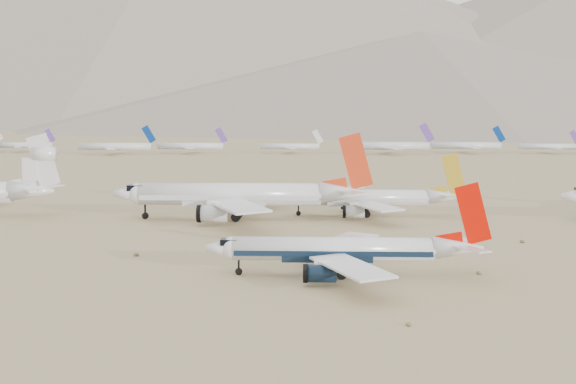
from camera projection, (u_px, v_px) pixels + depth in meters
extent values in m
plane|color=#937D55|center=(316.00, 275.00, 119.41)|extent=(7000.00, 7000.00, 0.00)
cylinder|color=silver|center=(333.00, 249.00, 118.64)|extent=(29.80, 3.52, 3.52)
cube|color=black|center=(333.00, 252.00, 118.69)|extent=(29.20, 3.58, 0.79)
sphere|color=silver|center=(233.00, 248.00, 119.24)|extent=(3.52, 3.52, 3.52)
cube|color=black|center=(229.00, 242.00, 119.17)|extent=(2.47, 2.29, 0.88)
cone|color=silver|center=(458.00, 248.00, 117.87)|extent=(7.45, 3.52, 3.52)
cube|color=silver|center=(351.00, 267.00, 108.22)|extent=(11.51, 18.14, 0.55)
cube|color=silver|center=(472.00, 249.00, 114.36)|extent=(4.73, 6.18, 0.21)
cylinder|color=black|center=(322.00, 273.00, 111.66)|extent=(4.14, 2.54, 2.54)
cube|color=silver|center=(346.00, 241.00, 129.00)|extent=(11.51, 18.14, 0.55)
cube|color=silver|center=(464.00, 241.00, 121.17)|extent=(4.73, 6.18, 0.21)
cylinder|color=black|center=(322.00, 255.00, 126.21)|extent=(4.14, 2.54, 2.54)
cube|color=#C70A00|center=(473.00, 213.00, 117.26)|extent=(5.65, 0.28, 9.31)
cylinder|color=black|center=(239.00, 271.00, 119.57)|extent=(1.06, 0.44, 1.06)
cylinder|color=black|center=(341.00, 274.00, 116.48)|extent=(1.48, 0.88, 1.48)
cylinder|color=black|center=(341.00, 268.00, 121.38)|extent=(1.48, 0.88, 1.48)
cylinder|color=silver|center=(361.00, 198.00, 185.17)|extent=(30.81, 3.74, 3.74)
cube|color=silver|center=(361.00, 200.00, 185.22)|extent=(30.19, 3.80, 0.84)
sphere|color=silver|center=(294.00, 197.00, 185.79)|extent=(3.74, 3.74, 3.74)
cube|color=black|center=(292.00, 193.00, 185.71)|extent=(2.62, 2.43, 0.94)
cone|color=silver|center=(444.00, 197.00, 184.37)|extent=(7.70, 3.74, 3.74)
cube|color=silver|center=(374.00, 206.00, 174.35)|extent=(11.90, 18.75, 0.58)
cube|color=silver|center=(453.00, 196.00, 180.73)|extent=(4.89, 6.39, 0.22)
cylinder|color=silver|center=(355.00, 212.00, 177.90)|extent=(4.28, 2.70, 2.70)
cube|color=silver|center=(368.00, 195.00, 195.93)|extent=(11.90, 18.75, 0.58)
cube|color=silver|center=(448.00, 193.00, 187.79)|extent=(4.89, 6.39, 0.22)
cylinder|color=silver|center=(352.00, 204.00, 193.05)|extent=(4.28, 2.70, 2.70)
cube|color=gold|center=(454.00, 174.00, 183.73)|extent=(5.84, 0.30, 9.62)
cylinder|color=black|center=(298.00, 213.00, 186.14)|extent=(1.12, 0.47, 1.12)
cylinder|color=black|center=(367.00, 214.00, 182.87)|extent=(1.57, 0.94, 1.57)
cylinder|color=black|center=(366.00, 211.00, 188.08)|extent=(1.57, 0.94, 1.57)
cylinder|color=silver|center=(230.00, 194.00, 179.17)|extent=(40.86, 4.99, 4.99)
cube|color=silver|center=(230.00, 197.00, 179.23)|extent=(40.04, 5.07, 1.12)
sphere|color=silver|center=(139.00, 194.00, 179.99)|extent=(4.99, 4.99, 4.99)
cube|color=black|center=(136.00, 188.00, 179.88)|extent=(3.50, 3.25, 1.25)
cone|color=silver|center=(343.00, 193.00, 178.11)|extent=(10.22, 4.99, 4.99)
cube|color=silver|center=(237.00, 206.00, 164.80)|extent=(15.78, 24.87, 0.77)
cube|color=silver|center=(353.00, 192.00, 173.27)|extent=(6.49, 8.48, 0.30)
cylinder|color=silver|center=(214.00, 214.00, 169.52)|extent=(5.68, 3.60, 3.60)
cube|color=silver|center=(250.00, 191.00, 193.46)|extent=(15.78, 24.87, 0.77)
cube|color=silver|center=(351.00, 188.00, 182.66)|extent=(6.49, 8.48, 0.30)
cylinder|color=silver|center=(225.00, 203.00, 189.64)|extent=(5.68, 3.60, 3.60)
cube|color=red|center=(356.00, 161.00, 177.26)|extent=(7.74, 0.40, 12.76)
cylinder|color=black|center=(145.00, 216.00, 180.46)|extent=(1.50, 0.62, 1.50)
cylinder|color=black|center=(236.00, 217.00, 176.11)|extent=(2.10, 1.25, 2.10)
cylinder|color=black|center=(239.00, 213.00, 183.06)|extent=(2.10, 1.25, 2.10)
cone|color=silver|center=(32.00, 191.00, 184.06)|extent=(10.14, 4.86, 4.86)
cube|color=silver|center=(33.00, 190.00, 179.27)|extent=(6.44, 8.42, 0.29)
cube|color=silver|center=(47.00, 186.00, 188.56)|extent=(6.44, 8.42, 0.29)
cube|color=silver|center=(43.00, 161.00, 183.22)|extent=(7.69, 0.39, 12.66)
cylinder|color=silver|center=(44.00, 154.00, 183.05)|extent=(5.07, 3.15, 3.15)
cylinder|color=silver|center=(24.00, 145.00, 461.67)|extent=(33.24, 3.29, 3.29)
cube|color=#5F3A99|center=(50.00, 135.00, 460.46)|extent=(6.62, 0.33, 8.34)
cube|color=silver|center=(18.00, 147.00, 453.17)|extent=(8.76, 15.30, 0.33)
cube|color=silver|center=(29.00, 145.00, 470.27)|extent=(8.76, 15.30, 0.33)
cylinder|color=silver|center=(115.00, 146.00, 437.13)|extent=(40.14, 3.97, 3.97)
cube|color=navy|center=(149.00, 134.00, 435.67)|extent=(8.00, 0.40, 10.07)
cube|color=silver|center=(110.00, 148.00, 426.86)|extent=(10.58, 18.48, 0.40)
cube|color=silver|center=(119.00, 147.00, 447.51)|extent=(10.58, 18.48, 0.40)
cylinder|color=silver|center=(191.00, 146.00, 445.26)|extent=(36.56, 3.61, 3.61)
cube|color=#5F3A99|center=(221.00, 135.00, 443.93)|extent=(7.28, 0.36, 9.17)
cube|color=silver|center=(188.00, 148.00, 435.91)|extent=(9.63, 16.83, 0.36)
cube|color=silver|center=(193.00, 146.00, 454.72)|extent=(9.63, 16.83, 0.36)
cylinder|color=silver|center=(290.00, 146.00, 446.37)|extent=(32.95, 3.26, 3.26)
cube|color=silver|center=(318.00, 136.00, 445.17)|extent=(6.56, 0.33, 8.26)
cube|color=silver|center=(289.00, 148.00, 437.94)|extent=(8.68, 15.17, 0.33)
cube|color=silver|center=(290.00, 147.00, 454.89)|extent=(8.68, 15.17, 0.33)
cylinder|color=silver|center=(389.00, 146.00, 439.19)|extent=(44.10, 4.36, 4.36)
cube|color=#5F3A99|center=(427.00, 133.00, 437.59)|extent=(8.78, 0.44, 11.06)
cube|color=silver|center=(390.00, 148.00, 427.91)|extent=(11.62, 20.30, 0.44)
cube|color=silver|center=(387.00, 146.00, 450.60)|extent=(11.62, 20.30, 0.44)
cylinder|color=silver|center=(466.00, 146.00, 450.22)|extent=(38.59, 3.81, 3.81)
cube|color=navy|center=(499.00, 134.00, 448.83)|extent=(7.69, 0.38, 9.68)
cube|color=silver|center=(469.00, 147.00, 440.36)|extent=(10.17, 17.76, 0.38)
cube|color=silver|center=(463.00, 146.00, 460.21)|extent=(10.17, 17.76, 0.38)
cylinder|color=silver|center=(547.00, 146.00, 445.94)|extent=(31.83, 3.15, 3.15)
cube|color=#5F3A99|center=(575.00, 137.00, 444.79)|extent=(6.34, 0.31, 7.98)
cube|color=silver|center=(552.00, 148.00, 437.80)|extent=(8.38, 14.65, 0.31)
cube|color=silver|center=(543.00, 147.00, 454.17)|extent=(8.38, 14.65, 0.31)
cone|color=slate|center=(186.00, 14.00, 1786.96)|extent=(2444.00, 2444.00, 470.00)
cone|color=slate|center=(423.00, 60.00, 1569.88)|extent=(1824.00, 1824.00, 240.00)
cone|color=slate|center=(421.00, 79.00, 1199.38)|extent=(1260.00, 1260.00, 140.00)
ellipsoid|color=brown|center=(136.00, 254.00, 134.92)|extent=(0.98, 0.98, 0.54)
ellipsoid|color=brown|center=(408.00, 324.00, 91.43)|extent=(0.70, 0.70, 0.39)
ellipsoid|color=brown|center=(479.00, 273.00, 119.99)|extent=(0.84, 0.84, 0.46)
ellipsoid|color=brown|center=(522.00, 241.00, 148.55)|extent=(0.98, 0.98, 0.54)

